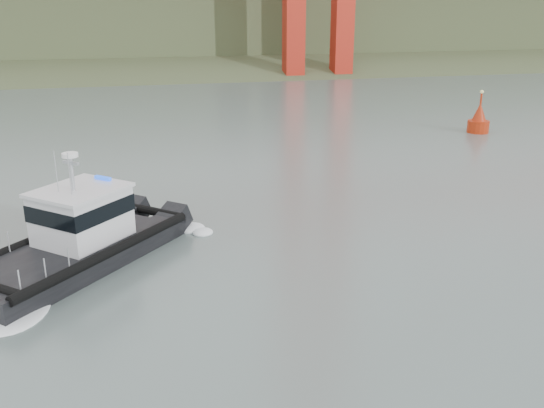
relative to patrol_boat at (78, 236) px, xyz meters
The scene contains 4 objects.
ground 13.48m from the patrol_boat, 38.23° to the right, with size 400.00×400.00×0.00m, color #495754.
headlands 117.81m from the patrol_boat, 84.87° to the left, with size 500.00×105.36×27.12m.
patrol_boat is the anchor object (origin of this frame).
nav_buoy 41.54m from the patrol_boat, 32.92° to the left, with size 2.03×2.03×4.23m.
Camera 1 is at (-7.60, -19.94, 12.19)m, focal length 40.00 mm.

